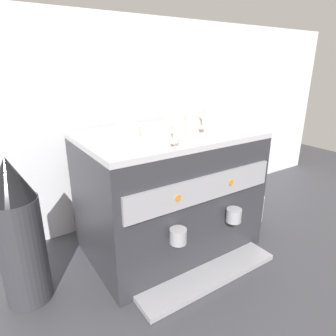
{
  "coord_description": "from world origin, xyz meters",
  "views": [
    {
      "loc": [
        -0.6,
        -0.91,
        0.73
      ],
      "look_at": [
        0.0,
        0.0,
        0.34
      ],
      "focal_mm": 31.32,
      "sensor_mm": 36.0,
      "label": 1
    }
  ],
  "objects_px": {
    "espresso_machine": "(169,192)",
    "milk_pitcher": "(252,208)",
    "ceramic_cup_0": "(194,120)",
    "ceramic_bowl_0": "(176,120)",
    "ceramic_cup_1": "(176,124)",
    "ceramic_cup_2": "(162,135)",
    "coffee_grinder": "(19,234)",
    "ceramic_bowl_1": "(127,131)"
  },
  "relations": [
    {
      "from": "espresso_machine",
      "to": "ceramic_bowl_0",
      "type": "distance_m",
      "value": 0.31
    },
    {
      "from": "espresso_machine",
      "to": "ceramic_cup_2",
      "type": "distance_m",
      "value": 0.32
    },
    {
      "from": "ceramic_cup_0",
      "to": "ceramic_bowl_1",
      "type": "bearing_deg",
      "value": 168.95
    },
    {
      "from": "ceramic_cup_0",
      "to": "ceramic_bowl_1",
      "type": "xyz_separation_m",
      "value": [
        -0.26,
        0.05,
        -0.02
      ]
    },
    {
      "from": "espresso_machine",
      "to": "milk_pitcher",
      "type": "bearing_deg",
      "value": -6.45
    },
    {
      "from": "ceramic_bowl_1",
      "to": "coffee_grinder",
      "type": "relative_size",
      "value": 0.2
    },
    {
      "from": "coffee_grinder",
      "to": "ceramic_bowl_1",
      "type": "bearing_deg",
      "value": 6.08
    },
    {
      "from": "ceramic_cup_1",
      "to": "ceramic_bowl_0",
      "type": "height_order",
      "value": "ceramic_cup_1"
    },
    {
      "from": "ceramic_cup_2",
      "to": "ceramic_cup_0",
      "type": "bearing_deg",
      "value": 26.84
    },
    {
      "from": "espresso_machine",
      "to": "coffee_grinder",
      "type": "xyz_separation_m",
      "value": [
        -0.55,
        -0.01,
        0.0
      ]
    },
    {
      "from": "espresso_machine",
      "to": "ceramic_cup_2",
      "type": "xyz_separation_m",
      "value": [
        -0.11,
        -0.12,
        0.28
      ]
    },
    {
      "from": "ceramic_cup_1",
      "to": "ceramic_bowl_1",
      "type": "bearing_deg",
      "value": 154.33
    },
    {
      "from": "milk_pitcher",
      "to": "coffee_grinder",
      "type": "bearing_deg",
      "value": 177.36
    },
    {
      "from": "ceramic_bowl_0",
      "to": "ceramic_bowl_1",
      "type": "height_order",
      "value": "same"
    },
    {
      "from": "ceramic_bowl_0",
      "to": "milk_pitcher",
      "type": "bearing_deg",
      "value": -27.33
    },
    {
      "from": "espresso_machine",
      "to": "ceramic_bowl_1",
      "type": "xyz_separation_m",
      "value": [
        -0.15,
        0.04,
        0.26
      ]
    },
    {
      "from": "ceramic_bowl_1",
      "to": "coffee_grinder",
      "type": "bearing_deg",
      "value": -173.92
    },
    {
      "from": "ceramic_bowl_0",
      "to": "coffee_grinder",
      "type": "bearing_deg",
      "value": -169.1
    },
    {
      "from": "ceramic_cup_1",
      "to": "ceramic_cup_2",
      "type": "bearing_deg",
      "value": -143.1
    },
    {
      "from": "espresso_machine",
      "to": "ceramic_cup_1",
      "type": "bearing_deg",
      "value": -82.54
    },
    {
      "from": "ceramic_cup_1",
      "to": "milk_pitcher",
      "type": "height_order",
      "value": "ceramic_cup_1"
    },
    {
      "from": "ceramic_cup_1",
      "to": "espresso_machine",
      "type": "bearing_deg",
      "value": 97.46
    },
    {
      "from": "ceramic_bowl_0",
      "to": "milk_pitcher",
      "type": "distance_m",
      "value": 0.58
    },
    {
      "from": "ceramic_bowl_1",
      "to": "coffee_grinder",
      "type": "distance_m",
      "value": 0.48
    },
    {
      "from": "ceramic_cup_0",
      "to": "milk_pitcher",
      "type": "xyz_separation_m",
      "value": [
        0.35,
        -0.04,
        -0.46
      ]
    },
    {
      "from": "milk_pitcher",
      "to": "espresso_machine",
      "type": "bearing_deg",
      "value": 173.55
    },
    {
      "from": "ceramic_cup_0",
      "to": "milk_pitcher",
      "type": "height_order",
      "value": "ceramic_cup_0"
    },
    {
      "from": "ceramic_cup_2",
      "to": "coffee_grinder",
      "type": "height_order",
      "value": "ceramic_cup_2"
    },
    {
      "from": "ceramic_cup_2",
      "to": "coffee_grinder",
      "type": "xyz_separation_m",
      "value": [
        -0.44,
        0.12,
        -0.28
      ]
    },
    {
      "from": "ceramic_cup_0",
      "to": "ceramic_cup_2",
      "type": "distance_m",
      "value": 0.24
    },
    {
      "from": "espresso_machine",
      "to": "ceramic_bowl_1",
      "type": "distance_m",
      "value": 0.31
    },
    {
      "from": "ceramic_cup_1",
      "to": "milk_pitcher",
      "type": "distance_m",
      "value": 0.65
    },
    {
      "from": "ceramic_cup_0",
      "to": "ceramic_bowl_0",
      "type": "height_order",
      "value": "ceramic_cup_0"
    },
    {
      "from": "ceramic_bowl_0",
      "to": "coffee_grinder",
      "type": "xyz_separation_m",
      "value": [
        -0.67,
        -0.13,
        -0.26
      ]
    },
    {
      "from": "ceramic_bowl_1",
      "to": "milk_pitcher",
      "type": "bearing_deg",
      "value": -8.28
    },
    {
      "from": "espresso_machine",
      "to": "milk_pitcher",
      "type": "distance_m",
      "value": 0.5
    },
    {
      "from": "ceramic_cup_0",
      "to": "coffee_grinder",
      "type": "height_order",
      "value": "ceramic_cup_0"
    },
    {
      "from": "ceramic_cup_1",
      "to": "milk_pitcher",
      "type": "xyz_separation_m",
      "value": [
        0.46,
        -0.01,
        -0.46
      ]
    },
    {
      "from": "ceramic_cup_2",
      "to": "coffee_grinder",
      "type": "relative_size",
      "value": 0.24
    },
    {
      "from": "coffee_grinder",
      "to": "ceramic_cup_2",
      "type": "bearing_deg",
      "value": -15.05
    },
    {
      "from": "ceramic_bowl_1",
      "to": "milk_pitcher",
      "type": "relative_size",
      "value": 0.76
    },
    {
      "from": "espresso_machine",
      "to": "milk_pitcher",
      "type": "relative_size",
      "value": 5.22
    }
  ]
}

